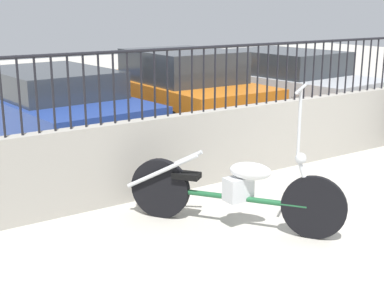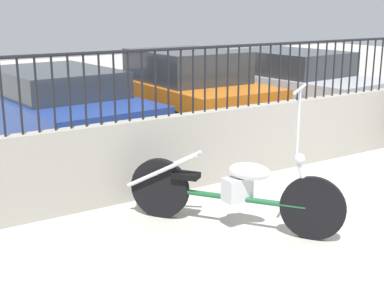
{
  "view_description": "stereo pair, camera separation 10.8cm",
  "coord_description": "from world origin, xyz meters",
  "views": [
    {
      "loc": [
        -5.19,
        -2.88,
        2.21
      ],
      "look_at": [
        -2.05,
        1.83,
        0.7
      ],
      "focal_mm": 50.0,
      "sensor_mm": 36.0,
      "label": 1
    },
    {
      "loc": [
        -5.1,
        -2.93,
        2.21
      ],
      "look_at": [
        -2.05,
        1.83,
        0.7
      ],
      "focal_mm": 50.0,
      "sensor_mm": 36.0,
      "label": 2
    }
  ],
  "objects": [
    {
      "name": "low_wall",
      "position": [
        0.0,
        2.45,
        0.47
      ],
      "size": [
        8.26,
        0.18,
        0.94
      ],
      "color": "#9E998E",
      "rests_on": "ground_plane"
    },
    {
      "name": "car_silver",
      "position": [
        2.56,
        5.48,
        0.67
      ],
      "size": [
        2.24,
        4.73,
        1.31
      ],
      "rotation": [
        0.0,
        0.0,
        1.66
      ],
      "color": "black",
      "rests_on": "ground_plane"
    },
    {
      "name": "motorcycle_green",
      "position": [
        -2.06,
        1.23,
        0.41
      ],
      "size": [
        1.44,
        1.92,
        1.49
      ],
      "rotation": [
        0.0,
        0.0,
        -0.94
      ],
      "color": "black",
      "rests_on": "ground_plane"
    },
    {
      "name": "fence_railing",
      "position": [
        0.0,
        2.45,
        1.46
      ],
      "size": [
        8.26,
        0.04,
        0.8
      ],
      "color": "black",
      "rests_on": "low_wall"
    },
    {
      "name": "car_orange",
      "position": [
        -0.11,
        5.2,
        0.72
      ],
      "size": [
        1.71,
        4.02,
        1.45
      ],
      "rotation": [
        0.0,
        0.0,
        1.57
      ],
      "color": "black",
      "rests_on": "ground_plane"
    },
    {
      "name": "car_blue",
      "position": [
        -2.39,
        5.56,
        0.64
      ],
      "size": [
        2.16,
        4.68,
        1.24
      ],
      "rotation": [
        0.0,
        0.0,
        1.65
      ],
      "color": "black",
      "rests_on": "ground_plane"
    }
  ]
}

